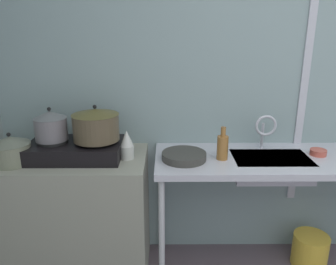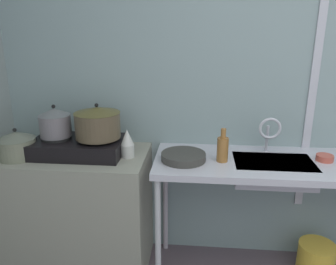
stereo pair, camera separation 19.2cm
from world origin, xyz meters
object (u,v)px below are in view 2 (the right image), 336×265
at_px(sink_basin, 273,171).
at_px(faucet, 269,130).
at_px(stove, 78,146).
at_px(pot_beside_stove, 17,145).
at_px(small_bowl_on_drainboard, 325,158).
at_px(bottle_by_sink, 223,148).
at_px(frying_pan, 183,157).
at_px(pot_on_left_burner, 55,122).
at_px(percolator, 127,144).
at_px(bucket_on_floor, 316,260).
at_px(pot_on_right_burner, 98,122).

relative_size(sink_basin, faucet, 1.97).
xyz_separation_m(stove, faucet, (1.20, 0.12, 0.10)).
relative_size(stove, pot_beside_stove, 2.47).
height_order(small_bowl_on_drainboard, bottle_by_sink, bottle_by_sink).
xyz_separation_m(frying_pan, small_bowl_on_drainboard, (0.85, 0.07, -0.00)).
height_order(pot_on_left_burner, percolator, pot_on_left_burner).
bearing_deg(small_bowl_on_drainboard, bucket_on_floor, 6.95).
height_order(percolator, small_bowl_on_drainboard, percolator).
distance_m(faucet, frying_pan, 0.57).
xyz_separation_m(stove, frying_pan, (0.67, -0.04, -0.03)).
bearing_deg(frying_pan, small_bowl_on_drainboard, 4.69).
distance_m(pot_on_right_burner, bottle_by_sink, 0.78).
bearing_deg(bottle_by_sink, pot_on_left_burner, 178.23).
bearing_deg(bucket_on_floor, pot_beside_stove, -176.16).
xyz_separation_m(sink_basin, frying_pan, (-0.54, -0.03, 0.09)).
distance_m(small_bowl_on_drainboard, bucket_on_floor, 0.74).
bearing_deg(percolator, sink_basin, 0.55).
relative_size(pot_on_right_burner, pot_beside_stove, 1.23).
height_order(percolator, sink_basin, percolator).
bearing_deg(sink_basin, pot_on_right_burner, 179.59).
distance_m(sink_basin, bottle_by_sink, 0.34).
relative_size(frying_pan, small_bowl_on_drainboard, 2.66).
bearing_deg(stove, small_bowl_on_drainboard, 1.18).
distance_m(pot_on_right_burner, frying_pan, 0.57).
xyz_separation_m(percolator, bottle_by_sink, (0.58, -0.02, -0.01)).
bearing_deg(frying_pan, bottle_by_sink, 1.62).
xyz_separation_m(stove, percolator, (0.32, -0.02, 0.03)).
bearing_deg(small_bowl_on_drainboard, pot_on_left_burner, -178.92).
relative_size(stove, small_bowl_on_drainboard, 5.56).
height_order(stove, faucet, faucet).
bearing_deg(bottle_by_sink, stove, 177.97).
height_order(pot_beside_stove, sink_basin, pot_beside_stove).
bearing_deg(sink_basin, pot_on_left_burner, 179.67).
bearing_deg(percolator, pot_on_left_burner, 177.97).
bearing_deg(pot_on_left_burner, frying_pan, -2.75).
distance_m(pot_beside_stove, frying_pan, 1.02).
height_order(pot_beside_stove, bottle_by_sink, bottle_by_sink).
xyz_separation_m(pot_on_left_burner, small_bowl_on_drainboard, (1.66, 0.03, -0.19)).
xyz_separation_m(pot_on_right_burner, faucet, (1.06, 0.12, -0.06)).
bearing_deg(pot_on_right_burner, pot_on_left_burner, 180.00).
relative_size(stove, faucet, 2.35).
relative_size(frying_pan, bottle_by_sink, 1.32).
bearing_deg(pot_beside_stove, frying_pan, 2.99).
relative_size(pot_on_left_burner, bucket_on_floor, 0.84).
xyz_separation_m(stove, pot_beside_stove, (-0.35, -0.09, 0.03)).
relative_size(percolator, small_bowl_on_drainboard, 1.75).
bearing_deg(percolator, faucet, 8.81).
bearing_deg(bottle_by_sink, small_bowl_on_drainboard, 5.85).
bearing_deg(pot_on_right_burner, small_bowl_on_drainboard, 1.30).
bearing_deg(frying_pan, pot_on_left_burner, 177.25).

